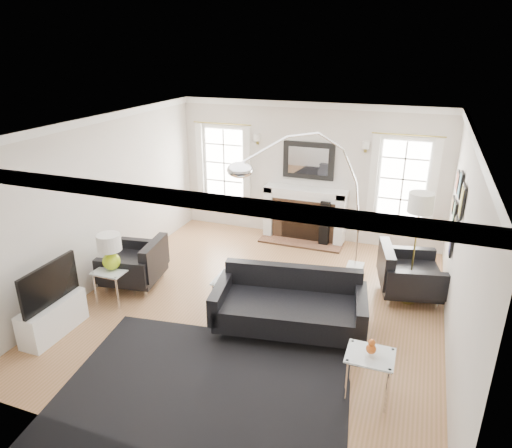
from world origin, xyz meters
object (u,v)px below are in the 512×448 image
at_px(fireplace, 304,215).
at_px(gourd_lamp, 110,250).
at_px(armchair_right, 406,274).
at_px(sofa, 290,305).
at_px(arc_floor_lamp, 303,206).
at_px(coffee_table, 250,277).
at_px(armchair_left, 137,265).

distance_m(fireplace, gourd_lamp, 4.09).
xyz_separation_m(fireplace, armchair_right, (2.13, -1.70, -0.15)).
bearing_deg(sofa, arc_floor_lamp, 97.17).
height_order(sofa, gourd_lamp, gourd_lamp).
relative_size(armchair_right, coffee_table, 1.24).
height_order(armchair_left, armchair_right, armchair_right).
distance_m(armchair_left, armchair_right, 4.42).
height_order(sofa, arc_floor_lamp, arc_floor_lamp).
bearing_deg(sofa, fireplace, 101.09).
bearing_deg(arc_floor_lamp, coffee_table, -137.56).
xyz_separation_m(fireplace, gourd_lamp, (-2.20, -3.43, 0.34)).
bearing_deg(fireplace, arc_floor_lamp, -76.72).
xyz_separation_m(sofa, arc_floor_lamp, (-0.15, 1.17, 1.09)).
xyz_separation_m(fireplace, coffee_table, (-0.18, -2.66, -0.14)).
height_order(gourd_lamp, arc_floor_lamp, arc_floor_lamp).
distance_m(coffee_table, arc_floor_lamp, 1.40).
xyz_separation_m(fireplace, sofa, (0.63, -3.22, -0.17)).
relative_size(coffee_table, gourd_lamp, 1.64).
xyz_separation_m(sofa, armchair_right, (1.50, 1.52, 0.01)).
distance_m(gourd_lamp, arc_floor_lamp, 3.07).
distance_m(sofa, gourd_lamp, 2.88).
bearing_deg(armchair_right, fireplace, 141.41).
bearing_deg(armchair_left, armchair_right, 15.47).
relative_size(coffee_table, arc_floor_lamp, 0.36).
distance_m(sofa, armchair_right, 2.13).
distance_m(sofa, arc_floor_lamp, 1.60).
xyz_separation_m(fireplace, arc_floor_lamp, (0.48, -2.05, 0.92)).
relative_size(fireplace, coffee_table, 1.76).
relative_size(fireplace, armchair_right, 1.41).
bearing_deg(gourd_lamp, sofa, 4.23).
distance_m(armchair_right, gourd_lamp, 4.69).
bearing_deg(armchair_right, gourd_lamp, -158.24).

